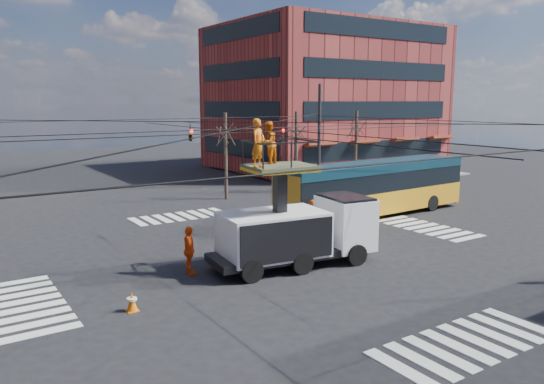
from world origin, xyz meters
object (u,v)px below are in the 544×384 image
(utility_truck, at_px, (297,218))
(city_bus, at_px, (374,187))
(worker_ground, at_px, (189,251))
(flagger, at_px, (314,218))
(traffic_cone, at_px, (132,302))

(utility_truck, bearing_deg, city_bus, 36.12)
(worker_ground, bearing_deg, utility_truck, -93.30)
(utility_truck, xyz_separation_m, worker_ground, (-4.27, 1.31, -1.04))
(utility_truck, relative_size, flagger, 3.88)
(utility_truck, height_order, flagger, utility_truck)
(traffic_cone, bearing_deg, worker_ground, 37.18)
(traffic_cone, bearing_deg, flagger, 22.38)
(utility_truck, bearing_deg, traffic_cone, -164.80)
(city_bus, bearing_deg, traffic_cone, -161.71)
(traffic_cone, height_order, flagger, flagger)
(utility_truck, xyz_separation_m, flagger, (3.58, 3.45, -1.08))
(traffic_cone, xyz_separation_m, flagger, (11.00, 4.53, 0.61))
(city_bus, relative_size, flagger, 7.16)
(city_bus, relative_size, worker_ground, 6.85)
(utility_truck, height_order, city_bus, utility_truck)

